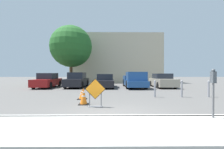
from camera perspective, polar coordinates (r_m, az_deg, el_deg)
The scene contains 17 objects.
ground_plane at distance 14.86m, azimuth -0.21°, elevation -5.31°, with size 96.00×96.00×0.00m, color #565451.
sidewalk_strip at distance 4.02m, azimuth 0.61°, elevation -20.20°, with size 22.75×2.04×0.14m.
curb_lip at distance 4.99m, azimuth 0.38°, elevation -16.07°, with size 22.75×0.20×0.14m.
road_closed_sign at distance 6.69m, azimuth -6.38°, elevation -6.58°, with size 0.91×0.20×1.26m.
traffic_cone_nearest at distance 7.35m, azimuth -10.77°, elevation -8.14°, with size 0.46×0.46×0.80m.
traffic_cone_second at distance 8.85m, azimuth -11.31°, elevation -7.28°, with size 0.50×0.50×0.62m.
parked_car_nearest at distance 17.17m, azimuth -23.31°, elevation -2.23°, with size 1.86×4.54×1.52m.
parked_car_second at distance 16.46m, azimuth -13.18°, elevation -2.21°, with size 1.92×4.52×1.59m.
parked_car_third at distance 15.87m, azimuth -2.56°, elevation -2.60°, with size 1.94×4.62×1.42m.
pickup_truck at distance 15.69m, azimuth 8.56°, elevation -2.30°, with size 2.03×5.52×1.62m.
parked_car_fourth at distance 16.82m, azimuth 18.65°, elevation -2.32°, with size 1.92×4.15×1.47m.
bollard_nearest at distance 9.73m, azimuth 15.99°, elevation -5.08°, with size 0.12×0.12×1.05m.
bollard_second at distance 10.34m, azimuth 25.03°, elevation -4.77°, with size 0.12×0.12×1.06m.
bollard_third at distance 11.17m, azimuth 32.89°, elevation -4.48°, with size 0.12×0.12×1.03m.
parking_meter at distance 5.49m, azimuth 34.13°, elevation -3.17°, with size 0.11×0.15×1.49m.
building_facade_backdrop at distance 25.20m, azimuth 1.57°, elevation 5.82°, with size 14.34×5.00×7.71m.
street_tree_behind_lot at distance 20.19m, azimuth -15.27°, elevation 10.24°, with size 5.30×5.30×7.59m.
Camera 1 is at (-0.07, -4.78, 1.49)m, focal length 24.00 mm.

